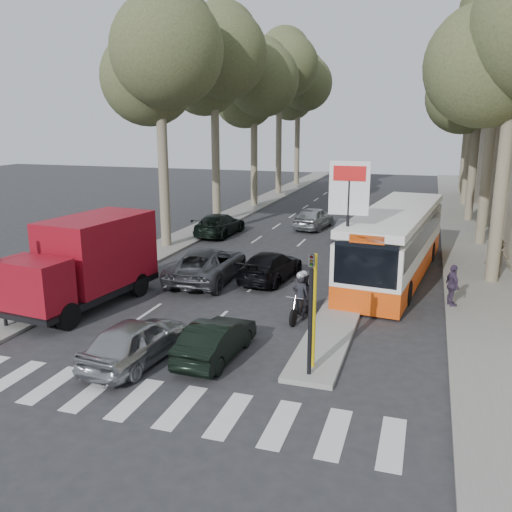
{
  "coord_description": "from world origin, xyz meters",
  "views": [
    {
      "loc": [
        6.07,
        -15.18,
        7.04
      ],
      "look_at": [
        -0.54,
        5.48,
        1.6
      ],
      "focal_mm": 38.0,
      "sensor_mm": 36.0,
      "label": 1
    }
  ],
  "objects_px": {
    "dark_hatchback": "(216,339)",
    "motorcycle": "(302,296)",
    "silver_hatchback": "(136,341)",
    "red_truck": "(87,260)",
    "city_bus": "(396,241)"
  },
  "relations": [
    {
      "from": "silver_hatchback",
      "to": "dark_hatchback",
      "type": "xyz_separation_m",
      "value": [
        2.15,
        1.0,
        -0.09
      ]
    },
    {
      "from": "city_bus",
      "to": "motorcycle",
      "type": "xyz_separation_m",
      "value": [
        -2.86,
        -6.64,
        -0.87
      ]
    },
    {
      "from": "dark_hatchback",
      "to": "motorcycle",
      "type": "xyz_separation_m",
      "value": [
        1.67,
        4.22,
        0.22
      ]
    },
    {
      "from": "city_bus",
      "to": "motorcycle",
      "type": "distance_m",
      "value": 7.28
    },
    {
      "from": "dark_hatchback",
      "to": "red_truck",
      "type": "relative_size",
      "value": 0.55
    },
    {
      "from": "motorcycle",
      "to": "silver_hatchback",
      "type": "bearing_deg",
      "value": -121.72
    },
    {
      "from": "city_bus",
      "to": "silver_hatchback",
      "type": "bearing_deg",
      "value": -112.76
    },
    {
      "from": "dark_hatchback",
      "to": "motorcycle",
      "type": "distance_m",
      "value": 4.55
    },
    {
      "from": "red_truck",
      "to": "city_bus",
      "type": "bearing_deg",
      "value": 41.76
    },
    {
      "from": "dark_hatchback",
      "to": "city_bus",
      "type": "bearing_deg",
      "value": -109.79
    },
    {
      "from": "motorcycle",
      "to": "red_truck",
      "type": "bearing_deg",
      "value": -167.52
    },
    {
      "from": "red_truck",
      "to": "motorcycle",
      "type": "relative_size",
      "value": 3.13
    },
    {
      "from": "red_truck",
      "to": "silver_hatchback",
      "type": "bearing_deg",
      "value": -36.19
    },
    {
      "from": "silver_hatchback",
      "to": "city_bus",
      "type": "relative_size",
      "value": 0.33
    },
    {
      "from": "dark_hatchback",
      "to": "city_bus",
      "type": "xyz_separation_m",
      "value": [
        4.54,
        10.86,
        1.08
      ]
    }
  ]
}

